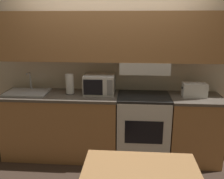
% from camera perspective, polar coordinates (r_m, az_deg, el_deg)
% --- Properties ---
extents(ground_plane, '(16.00, 16.00, 0.00)m').
position_cam_1_polar(ground_plane, '(4.05, -0.14, -12.81)').
color(ground_plane, '#3D2D23').
extents(wall_back, '(5.42, 0.38, 2.55)m').
position_cam_1_polar(wall_back, '(3.53, -0.04, 8.29)').
color(wall_back, silver).
rests_on(wall_back, ground_plane).
extents(lower_counter_main, '(1.63, 0.60, 0.93)m').
position_cam_1_polar(lower_counter_main, '(3.71, -11.54, -7.91)').
color(lower_counter_main, '#B27A47').
rests_on(lower_counter_main, ground_plane).
extents(lower_counter_right_stub, '(0.70, 0.60, 0.93)m').
position_cam_1_polar(lower_counter_right_stub, '(3.69, 18.18, -8.55)').
color(lower_counter_right_stub, '#B27A47').
rests_on(lower_counter_right_stub, ground_plane).
extents(stove_range, '(0.71, 0.57, 0.93)m').
position_cam_1_polar(stove_range, '(3.59, 7.03, -8.55)').
color(stove_range, white).
rests_on(stove_range, ground_plane).
extents(microwave, '(0.42, 0.38, 0.27)m').
position_cam_1_polar(microwave, '(3.49, -2.85, 1.29)').
color(microwave, white).
rests_on(microwave, lower_counter_main).
extents(toaster, '(0.33, 0.17, 0.19)m').
position_cam_1_polar(toaster, '(3.50, 18.33, -0.10)').
color(toaster, white).
rests_on(toaster, lower_counter_right_stub).
extents(sink_basin, '(0.59, 0.41, 0.28)m').
position_cam_1_polar(sink_basin, '(3.70, -18.82, -0.56)').
color(sink_basin, '#B7BABF').
rests_on(sink_basin, lower_counter_main).
extents(paper_towel_roll, '(0.13, 0.13, 0.28)m').
position_cam_1_polar(paper_towel_roll, '(3.50, -9.63, 1.22)').
color(paper_towel_roll, black).
rests_on(paper_towel_roll, lower_counter_main).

